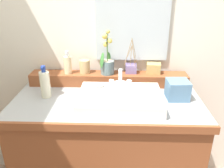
# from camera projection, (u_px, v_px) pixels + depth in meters

# --- Properties ---
(wall_back) EXTENTS (2.93, 0.20, 2.62)m
(wall_back) POSITION_uv_depth(u_px,v_px,m) (109.00, 14.00, 1.63)
(wall_back) COLOR silver
(wall_back) RESTS_ON ground
(vanity_cabinet) EXTENTS (1.16, 0.60, 0.85)m
(vanity_cabinet) POSITION_uv_depth(u_px,v_px,m) (107.00, 152.00, 1.61)
(vanity_cabinet) COLOR brown
(vanity_cabinet) RESTS_ON ground
(back_ledge) EXTENTS (1.09, 0.13, 0.08)m
(back_ledge) POSITION_uv_depth(u_px,v_px,m) (109.00, 79.00, 1.63)
(back_ledge) COLOR brown
(back_ledge) RESTS_ON vanity_cabinet
(sink_basin) EXTENTS (0.48, 0.34, 0.27)m
(sink_basin) POSITION_uv_depth(u_px,v_px,m) (120.00, 100.00, 1.35)
(sink_basin) COLOR white
(sink_basin) RESTS_ON vanity_cabinet
(soap_bar) EXTENTS (0.07, 0.04, 0.02)m
(soap_bar) POSITION_uv_depth(u_px,v_px,m) (99.00, 85.00, 1.43)
(soap_bar) COLOR silver
(soap_bar) RESTS_ON sink_basin
(potted_plant) EXTENTS (0.10, 0.11, 0.31)m
(potted_plant) POSITION_uv_depth(u_px,v_px,m) (107.00, 63.00, 1.57)
(potted_plant) COLOR slate
(potted_plant) RESTS_ON back_ledge
(soap_dispenser) EXTENTS (0.05, 0.06, 0.16)m
(soap_dispenser) POSITION_uv_depth(u_px,v_px,m) (68.00, 64.00, 1.58)
(soap_dispenser) COLOR beige
(soap_dispenser) RESTS_ON back_ledge
(tumbler_cup) EXTENTS (0.07, 0.07, 0.09)m
(tumbler_cup) POSITION_uv_depth(u_px,v_px,m) (85.00, 66.00, 1.60)
(tumbler_cup) COLOR tan
(tumbler_cup) RESTS_ON back_ledge
(reed_diffuser) EXTENTS (0.10, 0.10, 0.24)m
(reed_diffuser) POSITION_uv_depth(u_px,v_px,m) (131.00, 68.00, 1.61)
(reed_diffuser) COLOR slate
(reed_diffuser) RESTS_ON back_ledge
(trinket_box) EXTENTS (0.10, 0.09, 0.07)m
(trinket_box) POSITION_uv_depth(u_px,v_px,m) (153.00, 68.00, 1.61)
(trinket_box) COLOR tan
(trinket_box) RESTS_ON back_ledge
(lotion_bottle) EXTENTS (0.06, 0.06, 0.21)m
(lotion_bottle) POSITION_uv_depth(u_px,v_px,m) (45.00, 84.00, 1.43)
(lotion_bottle) COLOR beige
(lotion_bottle) RESTS_ON vanity_cabinet
(tissue_box) EXTENTS (0.14, 0.14, 0.12)m
(tissue_box) POSITION_uv_depth(u_px,v_px,m) (177.00, 90.00, 1.42)
(tissue_box) COLOR slate
(tissue_box) RESTS_ON vanity_cabinet
(mirror) EXTENTS (0.49, 0.02, 0.52)m
(mirror) POSITION_uv_depth(u_px,v_px,m) (132.00, 22.00, 1.54)
(mirror) COLOR silver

